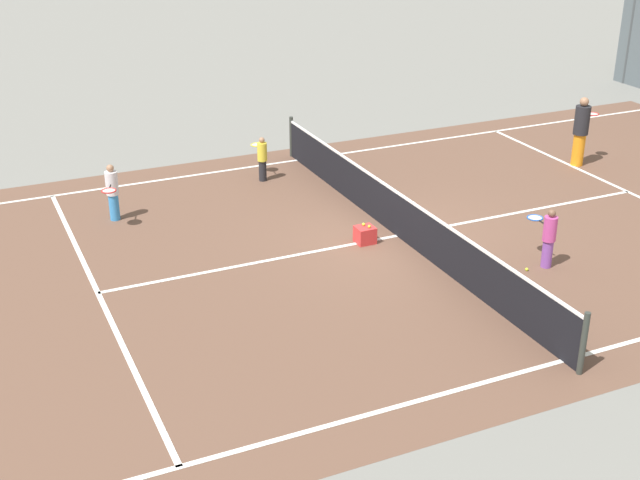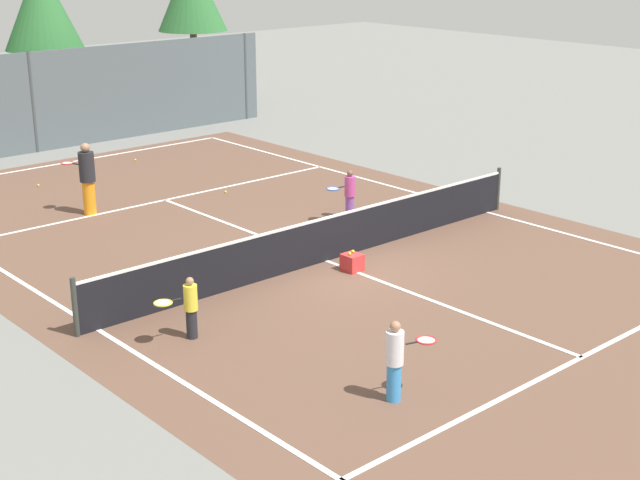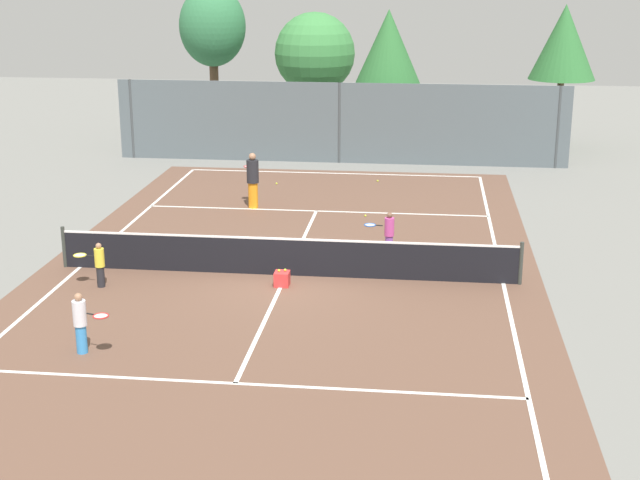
{
  "view_description": "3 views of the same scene",
  "coord_description": "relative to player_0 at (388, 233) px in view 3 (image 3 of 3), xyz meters",
  "views": [
    {
      "loc": [
        14.72,
        -8.52,
        7.51
      ],
      "look_at": [
        1.26,
        -2.4,
        0.87
      ],
      "focal_mm": 48.34,
      "sensor_mm": 36.0,
      "label": 1
    },
    {
      "loc": [
        -12.59,
        -13.96,
        6.75
      ],
      "look_at": [
        -1.49,
        -1.48,
        1.18
      ],
      "focal_mm": 51.83,
      "sensor_mm": 36.0,
      "label": 2
    },
    {
      "loc": [
        3.47,
        -22.06,
        7.69
      ],
      "look_at": [
        0.94,
        -0.55,
        1.15
      ],
      "focal_mm": 51.55,
      "sensor_mm": 36.0,
      "label": 3
    }
  ],
  "objects": [
    {
      "name": "tennis_ball_1",
      "position": [
        0.03,
        -0.46,
        -0.61
      ],
      "size": [
        0.07,
        0.07,
        0.07
      ],
      "primitive_type": "sphere",
      "color": "#CCE533",
      "rests_on": "ground_plane"
    },
    {
      "name": "court_surface",
      "position": [
        -2.52,
        -1.96,
        -0.64
      ],
      "size": [
        13.0,
        25.0,
        0.01
      ],
      "color": "brown",
      "rests_on": "ground_plane"
    },
    {
      "name": "tennis_ball_3",
      "position": [
        -4.4,
        8.0,
        -0.61
      ],
      "size": [
        0.07,
        0.07,
        0.07
      ],
      "primitive_type": "sphere",
      "color": "#CCE533",
      "rests_on": "ground_plane"
    },
    {
      "name": "tree_3",
      "position": [
        6.55,
        16.24,
        3.84
      ],
      "size": [
        2.8,
        2.8,
        6.07
      ],
      "color": "brown",
      "rests_on": "ground_plane"
    },
    {
      "name": "ball_crate",
      "position": [
        -2.5,
        -2.75,
        -0.46
      ],
      "size": [
        0.37,
        0.39,
        0.43
      ],
      "color": "red",
      "rests_on": "ground_plane"
    },
    {
      "name": "tree_0",
      "position": [
        -4.11,
        17.03,
        3.21
      ],
      "size": [
        3.58,
        3.58,
        5.65
      ],
      "color": "brown",
      "rests_on": "ground_plane"
    },
    {
      "name": "ground_plane",
      "position": [
        -2.52,
        -1.96,
        -0.64
      ],
      "size": [
        80.0,
        80.0,
        0.0
      ],
      "primitive_type": "plane",
      "color": "slate"
    },
    {
      "name": "tennis_ball_5",
      "position": [
        -0.89,
        3.96,
        -0.61
      ],
      "size": [
        0.07,
        0.07,
        0.07
      ],
      "primitive_type": "sphere",
      "color": "#CCE533",
      "rests_on": "ground_plane"
    },
    {
      "name": "player_3",
      "position": [
        -5.92,
        -7.3,
        0.04
      ],
      "size": [
        0.86,
        0.52,
        1.3
      ],
      "color": "#388CD8",
      "rests_on": "ground_plane"
    },
    {
      "name": "player_2",
      "position": [
        -4.62,
        4.62,
        0.3
      ],
      "size": [
        0.65,
        0.96,
        1.83
      ],
      "color": "orange",
      "rests_on": "ground_plane"
    },
    {
      "name": "tree_2",
      "position": [
        -0.74,
        14.5,
        3.72
      ],
      "size": [
        2.68,
        2.68,
        5.9
      ],
      "color": "brown",
      "rests_on": "ground_plane"
    },
    {
      "name": "perimeter_fence",
      "position": [
        -2.52,
        12.04,
        0.96
      ],
      "size": [
        18.0,
        0.12,
        3.2
      ],
      "color": "#515B60",
      "rests_on": "ground_plane"
    },
    {
      "name": "player_0",
      "position": [
        0.0,
        0.0,
        0.0
      ],
      "size": [
        0.84,
        0.35,
        1.23
      ],
      "color": "purple",
      "rests_on": "ground_plane"
    },
    {
      "name": "tree_1",
      "position": [
        -8.87,
        17.72,
        4.25
      ],
      "size": [
        3.03,
        2.82,
        6.77
      ],
      "color": "brown",
      "rests_on": "ground_plane"
    },
    {
      "name": "player_1",
      "position": [
        -6.97,
        -3.36,
        -0.05
      ],
      "size": [
        0.82,
        0.37,
        1.13
      ],
      "color": "#232328",
      "rests_on": "ground_plane"
    },
    {
      "name": "tennis_ball_0",
      "position": [
        -0.78,
        8.86,
        -0.61
      ],
      "size": [
        0.07,
        0.07,
        0.07
      ],
      "primitive_type": "sphere",
      "color": "#CCE533",
      "rests_on": "ground_plane"
    },
    {
      "name": "tennis_net",
      "position": [
        -2.52,
        -1.96,
        -0.13
      ],
      "size": [
        11.9,
        0.1,
        1.1
      ],
      "color": "#333833",
      "rests_on": "ground_plane"
    }
  ]
}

